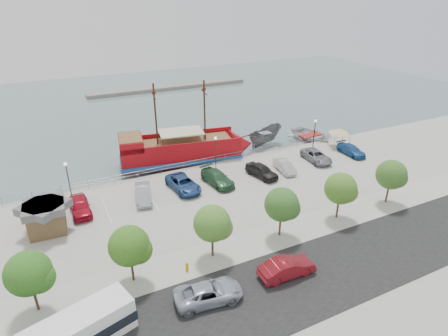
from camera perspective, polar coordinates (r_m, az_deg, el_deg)
name	(u,v)px	position (r m, az deg, el deg)	size (l,w,h in m)	color
ground	(239,196)	(44.81, 2.28, -4.21)	(160.00, 160.00, 0.00)	slate
land_slab	(374,318)	(31.55, 21.89, -20.40)	(100.00, 58.00, 1.20)	#9D9B8A
street	(329,270)	(33.56, 15.77, -14.71)	(100.00, 8.00, 0.04)	black
sidewalk	(288,232)	(37.16, 9.72, -9.63)	(100.00, 4.00, 0.05)	#AAA798
seawall_railing	(212,160)	(50.37, -1.89, 1.23)	(50.00, 0.06, 1.00)	gray
far_shore	(170,87)	(96.18, -8.23, 12.05)	(40.00, 3.00, 0.80)	gray
pirate_ship	(190,149)	(52.64, -5.15, 2.83)	(19.44, 8.19, 12.09)	#A00A12
patrol_boat	(265,138)	(58.85, 6.26, 4.56)	(2.65, 7.04, 2.72)	slate
speedboat	(311,137)	(62.18, 13.10, 4.63)	(5.44, 7.62, 1.58)	silver
dock_west	(102,187)	(48.80, -18.12, -2.70)	(6.42, 1.83, 0.37)	gray
dock_mid	(263,154)	(55.99, 6.01, 2.17)	(6.66, 1.90, 0.38)	gray
dock_east	(302,146)	(59.80, 11.78, 3.32)	(7.06, 2.02, 0.40)	gray
shed	(46,216)	(39.85, -25.49, -6.67)	(3.88, 3.88, 3.03)	brown
canopy_tent	(340,129)	(57.97, 17.25, 5.75)	(4.85, 4.85, 3.17)	slate
street_van	(209,293)	(29.44, -2.35, -18.46)	(2.40, 5.20, 1.44)	#A2AABA
street_sedan	(287,268)	(31.80, 9.57, -14.76)	(1.66, 4.77, 1.57)	maroon
shuttle_bus	(81,331)	(28.00, -21.01, -22.14)	(7.36, 4.28, 2.45)	white
fire_hydrant	(187,266)	(32.22, -5.66, -14.68)	(0.27, 0.27, 0.79)	#E09900
lamp_post_left	(67,174)	(44.56, -22.77, -0.80)	(0.36, 0.36, 4.28)	black
lamp_post_mid	(216,147)	(48.34, -1.29, 3.28)	(0.36, 0.36, 4.28)	black
lamp_post_right	(315,128)	(56.50, 13.67, 5.87)	(0.36, 0.36, 4.28)	black
tree_a	(31,274)	(30.12, -27.32, -14.21)	(3.30, 3.20, 5.00)	#473321
tree_b	(131,247)	(30.22, -13.92, -11.60)	(3.30, 3.20, 5.00)	#473321
tree_c	(214,224)	(31.88, -1.52, -8.58)	(3.30, 3.20, 5.00)	#473321
tree_d	(283,205)	(34.90, 9.03, -5.65)	(3.30, 3.20, 5.00)	#473321
tree_e	(342,189)	(38.96, 17.56, -3.12)	(3.30, 3.20, 5.00)	#473321
tree_f	(393,175)	(43.76, 24.32, -1.05)	(3.30, 3.20, 5.00)	#473321
parked_car_a	(80,206)	(41.96, -21.09, -5.43)	(1.93, 4.80, 1.64)	#B00F23
parked_car_b	(143,193)	(42.51, -12.19, -3.81)	(1.68, 4.81, 1.58)	#A8AEB9
parked_car_c	(183,184)	(43.89, -6.23, -2.40)	(2.56, 5.55, 1.54)	navy
parked_car_d	(217,178)	(44.92, -1.02, -1.54)	(2.18, 5.37, 1.56)	#2C5A37
parked_car_e	(262,171)	(46.91, 5.77, -0.41)	(1.92, 4.76, 1.62)	black
parked_car_f	(285,166)	(48.76, 9.21, 0.27)	(1.48, 4.25, 1.40)	silver
parked_car_g	(316,156)	(52.59, 13.89, 1.78)	(2.40, 5.20, 1.44)	gray
parked_car_h	(351,150)	(56.08, 18.82, 2.60)	(1.93, 4.75, 1.38)	#205191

